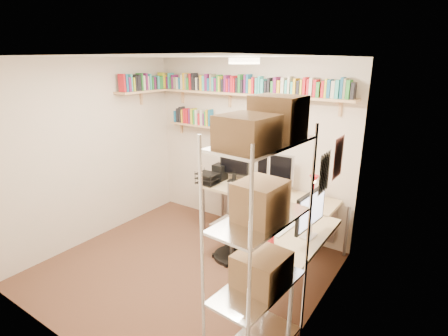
% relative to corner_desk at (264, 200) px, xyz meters
% --- Properties ---
extents(ground, '(3.20, 3.20, 0.00)m').
position_rel_corner_desk_xyz_m(ground, '(-0.59, -0.94, -0.73)').
color(ground, '#4B3320').
rests_on(ground, ground).
extents(room_shell, '(3.24, 3.04, 2.52)m').
position_rel_corner_desk_xyz_m(room_shell, '(-0.59, -0.94, 0.82)').
color(room_shell, beige).
rests_on(room_shell, ground).
extents(wall_shelves, '(3.12, 1.09, 0.80)m').
position_rel_corner_desk_xyz_m(wall_shelves, '(-1.00, 0.36, 1.30)').
color(wall_shelves, '#DBAC7C').
rests_on(wall_shelves, ground).
extents(corner_desk, '(2.12, 1.88, 1.28)m').
position_rel_corner_desk_xyz_m(corner_desk, '(0.00, 0.00, 0.00)').
color(corner_desk, tan).
rests_on(corner_desk, ground).
extents(office_chair, '(0.50, 0.51, 0.95)m').
position_rel_corner_desk_xyz_m(office_chair, '(-0.24, -0.33, -0.33)').
color(office_chair, black).
rests_on(office_chair, ground).
extents(wire_rack, '(0.50, 0.91, 2.23)m').
position_rel_corner_desk_xyz_m(wire_rack, '(0.82, -1.64, 0.71)').
color(wire_rack, silver).
rests_on(wire_rack, ground).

